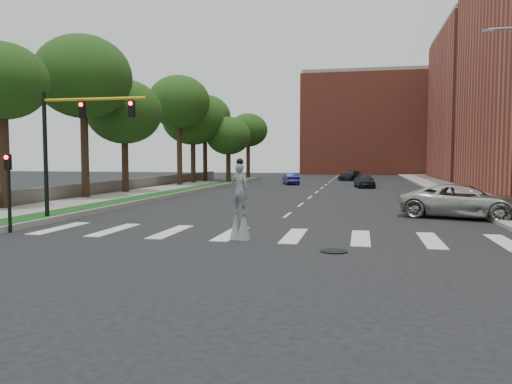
% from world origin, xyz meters
% --- Properties ---
extents(ground_plane, '(160.00, 160.00, 0.00)m').
position_xyz_m(ground_plane, '(0.00, 0.00, 0.00)').
color(ground_plane, black).
rests_on(ground_plane, ground).
extents(grass_median, '(2.00, 60.00, 0.25)m').
position_xyz_m(grass_median, '(-11.50, 20.00, 0.12)').
color(grass_median, '#113E13').
rests_on(grass_median, ground).
extents(median_curb, '(0.20, 60.00, 0.28)m').
position_xyz_m(median_curb, '(-10.45, 20.00, 0.14)').
color(median_curb, gray).
rests_on(median_curb, ground).
extents(sidewalk_left, '(4.00, 60.00, 0.18)m').
position_xyz_m(sidewalk_left, '(-14.50, 10.00, 0.09)').
color(sidewalk_left, gray).
rests_on(sidewalk_left, ground).
extents(sidewalk_right, '(5.00, 90.00, 0.18)m').
position_xyz_m(sidewalk_right, '(12.50, 25.00, 0.09)').
color(sidewalk_right, gray).
rests_on(sidewalk_right, ground).
extents(stone_wall, '(0.50, 56.00, 1.10)m').
position_xyz_m(stone_wall, '(-17.00, 22.00, 0.55)').
color(stone_wall, '#555049').
rests_on(stone_wall, ground).
extents(manhole, '(0.90, 0.90, 0.04)m').
position_xyz_m(manhole, '(3.00, -2.00, 0.02)').
color(manhole, black).
rests_on(manhole, ground).
extents(building_far, '(16.00, 22.00, 20.00)m').
position_xyz_m(building_far, '(22.00, 54.00, 10.00)').
color(building_far, '#B24C42').
rests_on(building_far, ground).
extents(building_backdrop, '(26.00, 14.00, 18.00)m').
position_xyz_m(building_backdrop, '(6.00, 78.00, 9.00)').
color(building_backdrop, '#A94735').
rests_on(building_backdrop, ground).
extents(traffic_signal, '(5.30, 0.23, 6.20)m').
position_xyz_m(traffic_signal, '(-9.78, 3.00, 4.15)').
color(traffic_signal, black).
rests_on(traffic_signal, ground).
extents(secondary_signal, '(0.25, 0.21, 3.23)m').
position_xyz_m(secondary_signal, '(-10.30, -0.50, 1.95)').
color(secondary_signal, black).
rests_on(secondary_signal, ground).
extents(stilt_performer, '(0.82, 0.66, 3.06)m').
position_xyz_m(stilt_performer, '(-0.60, -0.25, 1.27)').
color(stilt_performer, black).
rests_on(stilt_performer, ground).
extents(suv_crossing, '(6.76, 4.64, 1.72)m').
position_xyz_m(suv_crossing, '(9.00, 8.54, 0.86)').
color(suv_crossing, '#ABA9A1').
rests_on(suv_crossing, ground).
extents(car_near, '(2.36, 4.49, 1.46)m').
position_xyz_m(car_near, '(4.19, 33.52, 0.73)').
color(car_near, black).
rests_on(car_near, ground).
extents(car_mid, '(2.54, 4.34, 1.35)m').
position_xyz_m(car_mid, '(-3.97, 38.00, 0.68)').
color(car_mid, navy).
rests_on(car_mid, ground).
extents(car_far, '(3.54, 4.93, 1.33)m').
position_xyz_m(car_far, '(2.43, 49.13, 0.66)').
color(car_far, black).
rests_on(car_far, ground).
extents(tree_1, '(5.17, 5.17, 9.64)m').
position_xyz_m(tree_1, '(-16.28, 6.78, 7.38)').
color(tree_1, black).
rests_on(tree_1, ground).
extents(tree_2, '(6.99, 6.99, 11.87)m').
position_xyz_m(tree_2, '(-15.88, 14.67, 8.86)').
color(tree_2, black).
rests_on(tree_2, ground).
extents(tree_3, '(6.33, 6.33, 9.60)m').
position_xyz_m(tree_3, '(-15.69, 20.61, 6.88)').
color(tree_3, black).
rests_on(tree_3, ground).
extents(tree_4, '(6.54, 6.54, 11.73)m').
position_xyz_m(tree_4, '(-15.11, 31.99, 8.90)').
color(tree_4, black).
rests_on(tree_4, ground).
extents(tree_5, '(6.67, 6.67, 11.10)m').
position_xyz_m(tree_5, '(-15.90, 43.36, 8.23)').
color(tree_5, black).
rests_on(tree_5, ground).
extents(tree_6, '(5.28, 5.28, 7.88)m').
position_xyz_m(tree_6, '(-11.61, 38.94, 5.60)').
color(tree_6, black).
rests_on(tree_6, ground).
extents(tree_7, '(5.67, 5.67, 9.43)m').
position_xyz_m(tree_7, '(-12.24, 52.32, 6.97)').
color(tree_7, black).
rests_on(tree_7, ground).
extents(tree_8, '(7.20, 7.20, 10.64)m').
position_xyz_m(tree_8, '(-15.31, 36.97, 7.56)').
color(tree_8, black).
rests_on(tree_8, ground).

